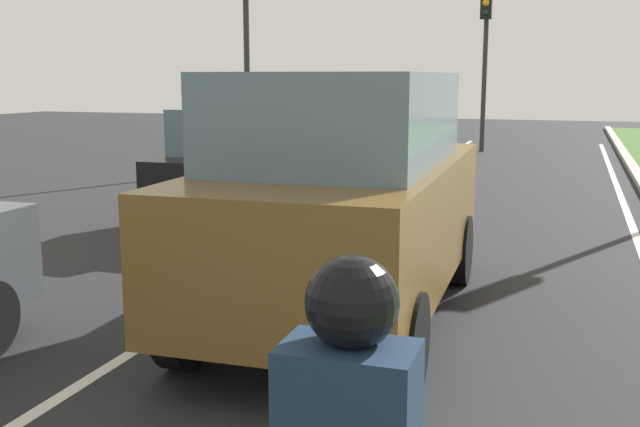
# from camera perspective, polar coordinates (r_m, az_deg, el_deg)

# --- Properties ---
(ground_plane) EXTENTS (60.00, 60.00, 0.00)m
(ground_plane) POSITION_cam_1_polar(r_m,az_deg,el_deg) (11.27, 4.63, -1.12)
(ground_plane) COLOR #262628
(lane_line_center) EXTENTS (0.12, 32.00, 0.01)m
(lane_line_center) POSITION_cam_1_polar(r_m,az_deg,el_deg) (11.45, 1.23, -0.89)
(lane_line_center) COLOR silver
(lane_line_center) RESTS_ON ground
(lane_line_right_edge) EXTENTS (0.12, 32.00, 0.01)m
(lane_line_right_edge) POSITION_cam_1_polar(r_m,az_deg,el_deg) (10.99, 23.17, -2.22)
(lane_line_right_edge) COLOR silver
(lane_line_right_edge) RESTS_ON ground
(car_suv_ahead) EXTENTS (2.05, 4.54, 2.28)m
(car_suv_ahead) POSITION_cam_1_polar(r_m,az_deg,el_deg) (6.81, 1.87, 1.27)
(car_suv_ahead) COLOR brown
(car_suv_ahead) RESTS_ON ground
(car_hatchback_far) EXTENTS (1.73, 3.70, 1.78)m
(car_hatchback_far) POSITION_cam_1_polar(r_m,az_deg,el_deg) (11.74, -5.77, 3.69)
(car_hatchback_far) COLOR black
(car_hatchback_far) RESTS_ON ground
(traffic_light_overhead_left) EXTENTS (0.32, 0.50, 5.40)m
(traffic_light_overhead_left) POSITION_cam_1_polar(r_m,az_deg,el_deg) (18.26, -5.80, 14.52)
(traffic_light_overhead_left) COLOR #2D2D2D
(traffic_light_overhead_left) RESTS_ON ground
(traffic_light_far_median) EXTENTS (0.32, 0.50, 5.11)m
(traffic_light_far_median) POSITION_cam_1_polar(r_m,az_deg,el_deg) (23.10, 12.50, 13.07)
(traffic_light_far_median) COLOR #2D2D2D
(traffic_light_far_median) RESTS_ON ground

